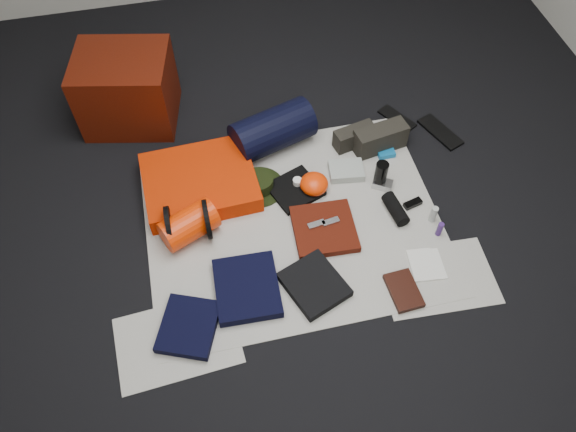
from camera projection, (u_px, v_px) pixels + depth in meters
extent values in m
cube|color=black|center=(293.00, 224.00, 3.11)|extent=(4.50, 4.50, 0.02)
cube|color=silver|center=(293.00, 222.00, 3.10)|extent=(1.60, 1.30, 0.01)
cube|color=silver|center=(177.00, 340.00, 2.70)|extent=(0.61, 0.44, 0.00)
cube|color=silver|center=(437.00, 277.00, 2.90)|extent=(0.60, 0.43, 0.00)
cube|color=#4A1105|center=(127.00, 89.00, 3.39)|extent=(0.63, 0.56, 0.46)
cube|color=red|center=(200.00, 182.00, 3.19)|extent=(0.65, 0.54, 0.11)
cylinder|color=#F33204|center=(189.00, 225.00, 2.98)|extent=(0.34, 0.28, 0.18)
cylinder|color=black|center=(169.00, 226.00, 2.95)|extent=(0.02, 0.22, 0.22)
cylinder|color=black|center=(207.00, 219.00, 2.97)|extent=(0.03, 0.22, 0.22)
cylinder|color=black|center=(273.00, 130.00, 3.33)|extent=(0.53, 0.39, 0.25)
cylinder|color=black|center=(259.00, 187.00, 3.23)|extent=(0.30, 0.30, 0.01)
cylinder|color=black|center=(259.00, 182.00, 3.20)|extent=(0.17, 0.17, 0.08)
cube|color=#27251E|center=(354.00, 137.00, 3.38)|extent=(0.27, 0.15, 0.13)
cube|color=#27251E|center=(380.00, 138.00, 3.35)|extent=(0.33, 0.17, 0.16)
cube|color=black|center=(397.00, 118.00, 3.56)|extent=(0.21, 0.26, 0.01)
cube|color=black|center=(440.00, 132.00, 3.49)|extent=(0.22, 0.32, 0.02)
cube|color=black|center=(189.00, 327.00, 2.71)|extent=(0.35, 0.38, 0.05)
cube|color=black|center=(247.00, 288.00, 2.83)|extent=(0.33, 0.37, 0.06)
cube|color=black|center=(314.00, 284.00, 2.84)|extent=(0.36, 0.38, 0.05)
cube|color=black|center=(295.00, 190.00, 3.21)|extent=(0.34, 0.33, 0.03)
cube|color=#491208|center=(324.00, 229.00, 3.04)|extent=(0.35, 0.35, 0.04)
ellipsoid|color=#F33204|center=(314.00, 184.00, 3.18)|extent=(0.19, 0.19, 0.11)
cube|color=#9AA29A|center=(346.00, 171.00, 3.28)|extent=(0.21, 0.17, 0.05)
cylinder|color=black|center=(381.00, 175.00, 3.17)|extent=(0.09, 0.09, 0.18)
cylinder|color=black|center=(395.00, 209.00, 3.10)|extent=(0.10, 0.21, 0.08)
cube|color=#BABBBF|center=(382.00, 184.00, 3.22)|extent=(0.13, 0.11, 0.04)
cube|color=#1069A4|center=(386.00, 153.00, 3.37)|extent=(0.10, 0.07, 0.03)
cylinder|color=#3E2068|center=(440.00, 229.00, 3.01)|extent=(0.03, 0.03, 0.09)
cylinder|color=#A6AAA5|center=(433.00, 214.00, 3.06)|extent=(0.04, 0.04, 0.11)
cube|color=black|center=(404.00, 291.00, 2.83)|extent=(0.15, 0.23, 0.03)
cube|color=silver|center=(422.00, 265.00, 2.93)|extent=(0.15, 0.20, 0.01)
cube|color=silver|center=(429.00, 265.00, 2.93)|extent=(0.16, 0.20, 0.01)
cube|color=black|center=(413.00, 204.00, 3.15)|extent=(0.11, 0.07, 0.03)
cube|color=#BABBBF|center=(174.00, 331.00, 2.72)|extent=(0.10, 0.10, 0.01)
cylinder|color=white|center=(297.00, 182.00, 3.20)|extent=(0.05, 0.05, 0.04)
cube|color=#BABBBF|center=(316.00, 224.00, 3.02)|extent=(0.10, 0.05, 0.01)
cube|color=#BABBBF|center=(331.00, 222.00, 3.03)|extent=(0.10, 0.05, 0.01)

